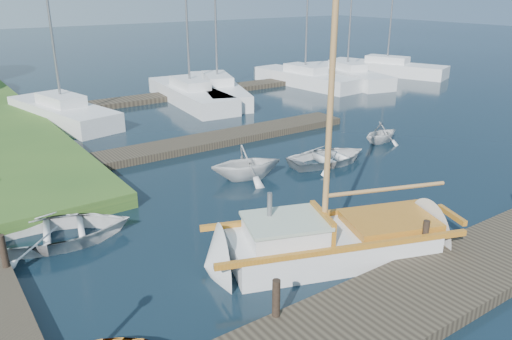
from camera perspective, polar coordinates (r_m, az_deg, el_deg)
ground at (r=15.36m, az=-0.00°, el=-4.21°), size 160.00×160.00×0.00m
near_dock at (r=11.50m, az=17.83°, el=-13.50°), size 18.00×2.20×0.30m
far_dock at (r=21.49m, az=-5.53°, el=3.33°), size 14.00×1.60×0.30m
pontoon at (r=33.43m, az=-1.60°, el=9.50°), size 30.00×1.60×0.30m
mooring_post_1 at (r=9.94m, az=2.32°, el=-14.43°), size 0.16×0.16×0.80m
mooring_post_2 at (r=12.80m, az=18.76°, el=-7.14°), size 0.16×0.16×0.80m
mooring_post_4 at (r=12.84m, az=-26.90°, el=-8.27°), size 0.16×0.16×0.80m
sailboat at (r=12.68m, az=9.22°, el=-8.33°), size 7.39×4.25×9.83m
tender_a at (r=14.13m, az=-21.93°, el=-6.28°), size 4.34×3.51×0.79m
tender_b at (r=17.37m, az=-1.11°, el=1.08°), size 3.00×2.76×1.32m
tender_c at (r=19.20m, az=8.34°, el=1.75°), size 3.52×2.68×0.68m
tender_d at (r=22.23m, az=14.17°, el=4.35°), size 2.05×1.80×1.02m
marina_boat_0 at (r=26.71m, az=-21.27°, el=6.35°), size 3.78×7.91×11.75m
marina_boat_2 at (r=29.48m, az=-7.53°, el=8.71°), size 3.08×8.90×10.75m
marina_boat_3 at (r=30.85m, az=-4.43°, el=9.34°), size 5.23×9.43×12.23m
marina_boat_5 at (r=34.71m, az=5.62°, el=10.51°), size 2.91×8.44×11.03m
marina_boat_6 at (r=36.48m, az=10.35°, el=10.74°), size 3.95×8.76×9.63m
marina_boat_7 at (r=40.34m, az=14.71°, el=11.32°), size 5.21×9.07×12.46m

